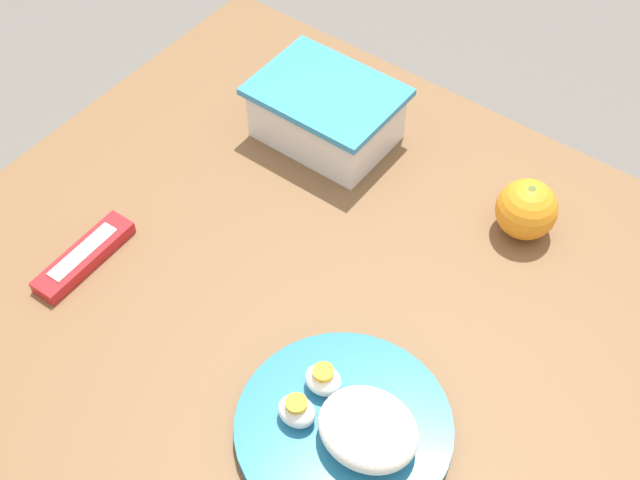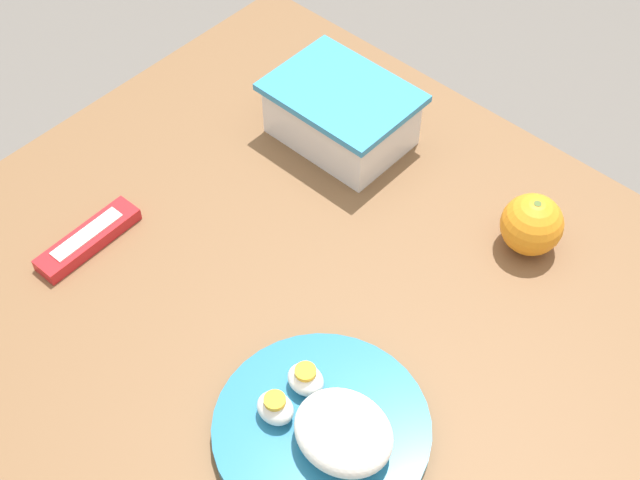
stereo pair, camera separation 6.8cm
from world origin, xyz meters
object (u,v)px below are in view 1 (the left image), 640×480
(food_container, at_px, (326,116))
(orange_fruit, at_px, (527,209))
(rice_plate, at_px, (349,427))
(candy_bar, at_px, (84,256))

(food_container, bearing_deg, orange_fruit, 2.29)
(orange_fruit, bearing_deg, rice_plate, -91.19)
(rice_plate, relative_size, candy_bar, 1.62)
(food_container, height_order, rice_plate, food_container)
(candy_bar, bearing_deg, rice_plate, 0.33)
(food_container, relative_size, rice_plate, 0.82)
(orange_fruit, height_order, rice_plate, orange_fruit)
(rice_plate, distance_m, candy_bar, 0.41)
(orange_fruit, bearing_deg, candy_bar, -137.83)
(food_container, distance_m, rice_plate, 0.47)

